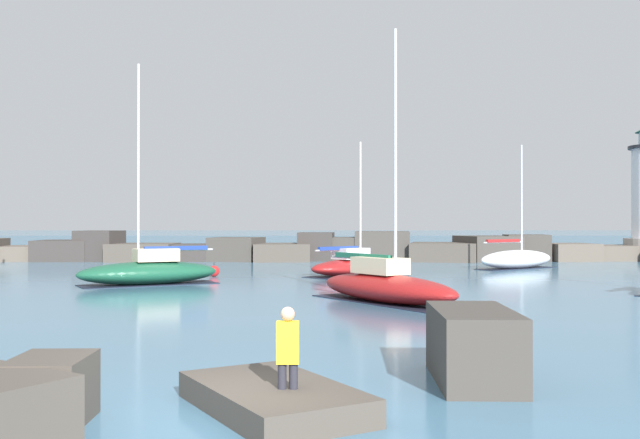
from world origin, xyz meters
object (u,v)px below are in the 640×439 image
at_px(sailboat_moored_2, 150,271).
at_px(sailboat_moored_5, 517,259).
at_px(sailboat_moored_3, 385,285).
at_px(person_on_rocks, 288,355).
at_px(sailboat_moored_0, 354,266).
at_px(mooring_buoy_far_side, 392,264).
at_px(mooring_buoy_orange_near, 214,271).

xyz_separation_m(sailboat_moored_2, sailboat_moored_5, (21.97, 12.43, -0.03)).
relative_size(sailboat_moored_3, person_on_rocks, 6.04).
bearing_deg(sailboat_moored_0, mooring_buoy_far_side, 65.05).
bearing_deg(person_on_rocks, sailboat_moored_0, 84.96).
bearing_deg(sailboat_moored_5, mooring_buoy_orange_near, -159.78).
relative_size(sailboat_moored_5, person_on_rocks, 4.83).
relative_size(sailboat_moored_5, mooring_buoy_far_side, 9.62).
xyz_separation_m(mooring_buoy_orange_near, mooring_buoy_far_side, (10.96, 6.67, 0.02)).
xyz_separation_m(sailboat_moored_2, mooring_buoy_far_side, (13.44, 11.93, -0.35)).
distance_m(sailboat_moored_5, person_on_rocks, 39.46).
bearing_deg(person_on_rocks, mooring_buoy_orange_near, 100.38).
bearing_deg(sailboat_moored_0, sailboat_moored_2, -151.36).
height_order(sailboat_moored_0, person_on_rocks, sailboat_moored_0).
distance_m(sailboat_moored_2, sailboat_moored_3, 13.67).
height_order(sailboat_moored_5, mooring_buoy_orange_near, sailboat_moored_5).
distance_m(sailboat_moored_2, person_on_rocks, 25.69).
height_order(sailboat_moored_0, mooring_buoy_far_side, sailboat_moored_0).
relative_size(sailboat_moored_3, mooring_buoy_far_side, 12.04).
bearing_deg(sailboat_moored_0, sailboat_moored_5, 30.31).
bearing_deg(sailboat_moored_2, sailboat_moored_0, 28.64).
bearing_deg(person_on_rocks, sailboat_moored_3, 79.14).
relative_size(sailboat_moored_0, sailboat_moored_3, 0.75).
height_order(sailboat_moored_0, sailboat_moored_5, sailboat_moored_5).
bearing_deg(sailboat_moored_2, mooring_buoy_far_side, 41.58).
distance_m(sailboat_moored_3, sailboat_moored_5, 23.19).
xyz_separation_m(sailboat_moored_5, person_on_rocks, (-14.05, -36.87, 0.32)).
bearing_deg(sailboat_moored_0, mooring_buoy_orange_near, -176.30).
xyz_separation_m(sailboat_moored_3, sailboat_moored_5, (10.90, 20.46, 0.01)).
bearing_deg(sailboat_moored_5, sailboat_moored_2, -150.49).
height_order(sailboat_moored_3, mooring_buoy_orange_near, sailboat_moored_3).
xyz_separation_m(sailboat_moored_3, person_on_rocks, (-3.15, -16.40, 0.33)).
bearing_deg(sailboat_moored_0, sailboat_moored_3, -88.00).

